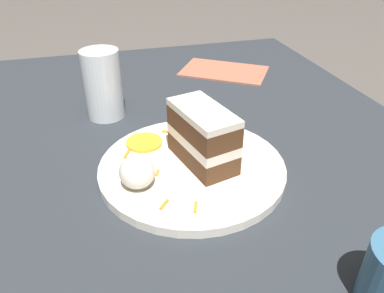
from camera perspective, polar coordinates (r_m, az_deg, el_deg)
ground_plane at (r=0.63m, az=-2.71°, el=-4.49°), size 6.00×6.00×0.00m
dining_table at (r=0.62m, az=-2.74°, el=-3.55°), size 1.23×0.96×0.03m
plate at (r=0.59m, az=0.00°, el=-3.21°), size 0.29×0.29×0.01m
cake_slice at (r=0.57m, az=1.66°, el=1.61°), size 0.13×0.09×0.09m
cream_dollop at (r=0.54m, az=-8.39°, el=-3.85°), size 0.06×0.05×0.05m
orange_garnish at (r=0.64m, az=-7.30°, el=0.61°), size 0.06×0.06×0.00m
carrot_shreds_scatter at (r=0.58m, az=-5.48°, el=-3.38°), size 0.22×0.10×0.00m
drinking_glass at (r=0.76m, az=-13.32°, el=8.53°), size 0.07×0.07×0.13m
menu_card at (r=0.99m, az=4.91°, el=11.39°), size 0.23×0.25×0.00m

